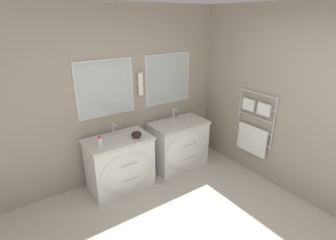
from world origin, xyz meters
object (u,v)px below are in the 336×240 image
at_px(vanity_left, 121,163).
at_px(toiletry_bottle, 100,142).
at_px(amenity_bowl, 136,134).
at_px(vanity_right, 179,144).

relative_size(vanity_left, toiletry_bottle, 6.29).
bearing_deg(amenity_bowl, vanity_left, 163.03).
height_order(toiletry_bottle, amenity_bowl, toiletry_bottle).
relative_size(vanity_left, vanity_right, 1.00).
distance_m(vanity_right, amenity_bowl, 0.94).
xyz_separation_m(vanity_left, amenity_bowl, (0.24, -0.07, 0.43)).
relative_size(vanity_left, amenity_bowl, 6.26).
relative_size(vanity_right, amenity_bowl, 6.26).
distance_m(toiletry_bottle, amenity_bowl, 0.54).
relative_size(toiletry_bottle, amenity_bowl, 1.00).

